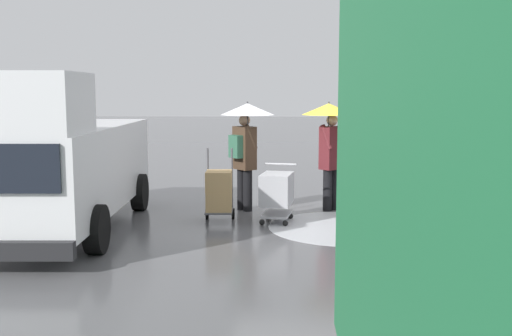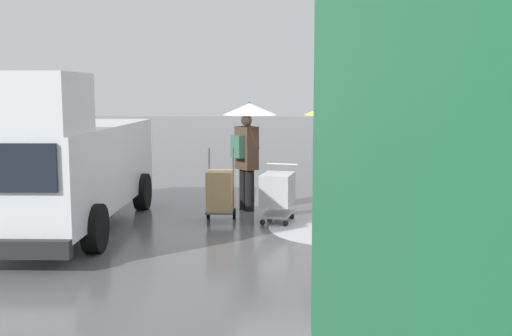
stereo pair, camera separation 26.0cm
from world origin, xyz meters
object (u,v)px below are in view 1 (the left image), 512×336
object	(u,v)px
pedestrian_pink_side	(330,130)
pedestrian_white_side	(378,137)
cargo_van_parked_right	(57,162)
pedestrian_black_side	(246,131)
shopping_cart_vendor	(277,191)
hand_dolly_boxes	(219,192)

from	to	relation	value
pedestrian_pink_side	pedestrian_white_side	size ratio (longest dim) A/B	1.00
cargo_van_parked_right	pedestrian_black_side	size ratio (longest dim) A/B	2.54
shopping_cart_vendor	cargo_van_parked_right	bearing A→B (deg)	15.40
cargo_van_parked_right	shopping_cart_vendor	xyz separation A→B (m)	(-3.61, -0.99, -0.61)
hand_dolly_boxes	pedestrian_white_side	world-z (taller)	pedestrian_white_side
shopping_cart_vendor	pedestrian_pink_side	xyz separation A→B (m)	(-1.00, -1.11, 1.02)
shopping_cart_vendor	hand_dolly_boxes	bearing A→B (deg)	6.51
pedestrian_black_side	pedestrian_white_side	size ratio (longest dim) A/B	1.00
shopping_cart_vendor	pedestrian_pink_side	world-z (taller)	pedestrian_pink_side
cargo_van_parked_right	hand_dolly_boxes	world-z (taller)	cargo_van_parked_right
hand_dolly_boxes	pedestrian_white_side	xyz separation A→B (m)	(-2.75, 0.35, 1.03)
cargo_van_parked_right	pedestrian_black_side	bearing A→B (deg)	-146.45
shopping_cart_vendor	pedestrian_black_side	distance (m)	1.54
shopping_cart_vendor	pedestrian_black_side	size ratio (longest dim) A/B	0.47
hand_dolly_boxes	pedestrian_white_side	distance (m)	2.95
cargo_van_parked_right	shopping_cart_vendor	size ratio (longest dim) A/B	5.35
shopping_cart_vendor	pedestrian_white_side	distance (m)	2.05
hand_dolly_boxes	shopping_cart_vendor	bearing A→B (deg)	-173.49
hand_dolly_boxes	pedestrian_pink_side	world-z (taller)	pedestrian_pink_side
cargo_van_parked_right	pedestrian_white_side	bearing A→B (deg)	-174.33
shopping_cart_vendor	pedestrian_white_side	xyz separation A→B (m)	(-1.72, 0.47, 1.02)
pedestrian_black_side	hand_dolly_boxes	bearing A→B (deg)	70.14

